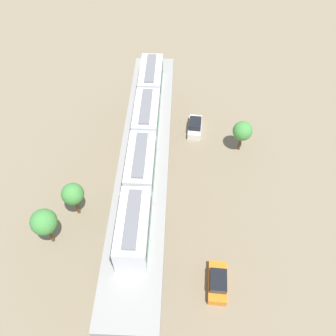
# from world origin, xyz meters

# --- Properties ---
(ground_plane) EXTENTS (120.00, 120.00, 0.00)m
(ground_plane) POSITION_xyz_m (0.00, 0.00, 0.00)
(ground_plane) COLOR #84755B
(viaduct) EXTENTS (5.20, 35.80, 7.36)m
(viaduct) POSITION_xyz_m (0.00, 0.00, 5.77)
(viaduct) COLOR #999691
(viaduct) RESTS_ON ground
(train) EXTENTS (2.64, 27.45, 3.24)m
(train) POSITION_xyz_m (0.00, -0.56, 8.89)
(train) COLOR white
(train) RESTS_ON viaduct
(parked_car_white) EXTENTS (2.12, 4.33, 1.76)m
(parked_car_white) POSITION_xyz_m (-5.89, -11.44, 0.74)
(parked_car_white) COLOR white
(parked_car_white) RESTS_ON ground
(parked_car_orange) EXTENTS (2.04, 4.30, 1.76)m
(parked_car_orange) POSITION_xyz_m (-7.91, 11.03, 0.74)
(parked_car_orange) COLOR orange
(parked_car_orange) RESTS_ON ground
(tree_near_viaduct) EXTENTS (2.77, 2.77, 5.29)m
(tree_near_viaduct) POSITION_xyz_m (9.94, 6.68, 3.86)
(tree_near_viaduct) COLOR brown
(tree_near_viaduct) RESTS_ON ground
(tree_mid_lot) EXTENTS (2.50, 2.50, 4.93)m
(tree_mid_lot) POSITION_xyz_m (7.82, 2.95, 3.63)
(tree_mid_lot) COLOR brown
(tree_mid_lot) RESTS_ON ground
(tree_far_corner) EXTENTS (2.54, 2.54, 4.69)m
(tree_far_corner) POSITION_xyz_m (-11.83, -7.98, 3.38)
(tree_far_corner) COLOR brown
(tree_far_corner) RESTS_ON ground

